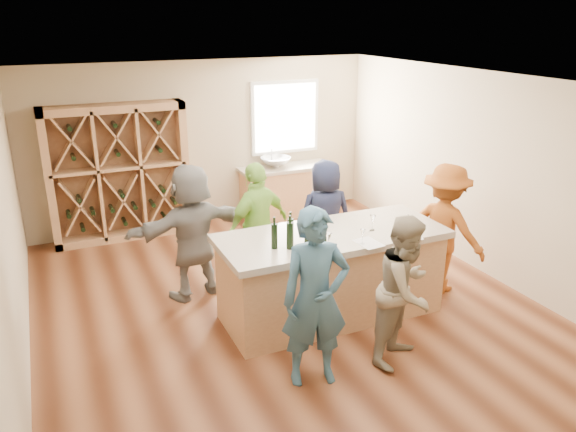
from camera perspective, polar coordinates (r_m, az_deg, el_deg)
name	(u,v)px	position (r m, az deg, el deg)	size (l,w,h in m)	color
floor	(287,310)	(7.24, -0.08, -9.58)	(6.00, 7.00, 0.10)	brown
ceiling	(287,77)	(6.34, -0.09, 13.90)	(6.00, 7.00, 0.10)	white
wall_back	(204,143)	(9.88, -8.55, 7.35)	(6.00, 0.10, 2.80)	tan
wall_front	(512,363)	(3.99, 21.79, -13.72)	(6.00, 0.10, 2.80)	tan
wall_left	(2,243)	(6.15, -27.04, -2.47)	(0.10, 7.00, 2.80)	tan
wall_right	(487,174)	(8.31, 19.55, 4.02)	(0.10, 7.00, 2.80)	tan
window_frame	(285,117)	(10.23, -0.31, 9.99)	(1.30, 0.06, 1.30)	white
window_pane	(286,118)	(10.20, -0.23, 9.96)	(1.18, 0.01, 1.18)	white
wine_rack	(119,173)	(9.40, -16.81, 4.18)	(2.20, 0.45, 2.20)	tan
back_counter_base	(286,192)	(10.27, -0.20, 2.44)	(1.60, 0.58, 0.86)	tan
back_counter_top	(286,168)	(10.14, -0.21, 4.92)	(1.70, 0.62, 0.06)	#AC9F8C
sink	(276,162)	(10.03, -1.26, 5.48)	(0.54, 0.54, 0.19)	silver
faucet	(272,157)	(10.18, -1.66, 6.02)	(0.02, 0.02, 0.30)	silver
tasting_counter_base	(331,277)	(6.85, 4.39, -6.23)	(2.60, 1.00, 1.00)	tan
tasting_counter_top	(332,236)	(6.63, 4.52, -2.04)	(2.72, 1.12, 0.08)	#AC9F8C
wine_bottle_a	(274,236)	(6.12, -1.39, -2.07)	(0.07, 0.07, 0.28)	black
wine_bottle_b	(290,236)	(6.11, 0.19, -2.01)	(0.08, 0.08, 0.31)	black
wine_bottle_c	(290,231)	(6.25, 0.25, -1.55)	(0.07, 0.07, 0.29)	black
wine_bottle_d	(308,232)	(6.24, 2.00, -1.63)	(0.07, 0.07, 0.29)	black
wine_bottle_e	(324,229)	(6.32, 3.65, -1.35)	(0.07, 0.07, 0.29)	black
wine_glass_a	(328,241)	(6.11, 4.12, -2.59)	(0.08, 0.08, 0.20)	white
wine_glass_b	(362,237)	(6.31, 7.57, -2.14)	(0.06, 0.06, 0.16)	white
wine_glass_c	(410,230)	(6.61, 12.30, -1.38)	(0.07, 0.07, 0.17)	white
wine_glass_d	(372,223)	(6.72, 8.57, -0.67)	(0.07, 0.07, 0.20)	white
wine_glass_e	(410,222)	(6.83, 12.25, -0.65)	(0.07, 0.07, 0.17)	white
tasting_menu_a	(324,251)	(6.10, 3.72, -3.61)	(0.21, 0.29, 0.00)	white
tasting_menu_b	(368,243)	(6.38, 8.17, -2.72)	(0.24, 0.33, 0.00)	white
tasting_menu_c	(410,234)	(6.71, 12.31, -1.83)	(0.24, 0.33, 0.00)	white
person_near_left	(315,298)	(5.49, 2.80, -8.36)	(0.67, 0.49, 1.84)	#335972
person_near_right	(406,290)	(5.99, 11.89, -7.37)	(0.79, 0.43, 1.62)	gray
person_server	(444,229)	(7.60, 15.58, -1.24)	(1.12, 0.52, 1.73)	#994C19
person_far_mid	(258,226)	(7.43, -3.06, -1.01)	(1.01, 0.52, 1.73)	#8CC64C
person_far_right	(325,216)	(7.94, 3.79, -0.02)	(0.79, 0.52, 1.63)	#191E38
person_far_left	(192,231)	(7.26, -9.70, -1.56)	(1.65, 0.59, 1.78)	slate
wine_glass_f	(321,221)	(6.73, 3.36, -0.50)	(0.07, 0.07, 0.18)	white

